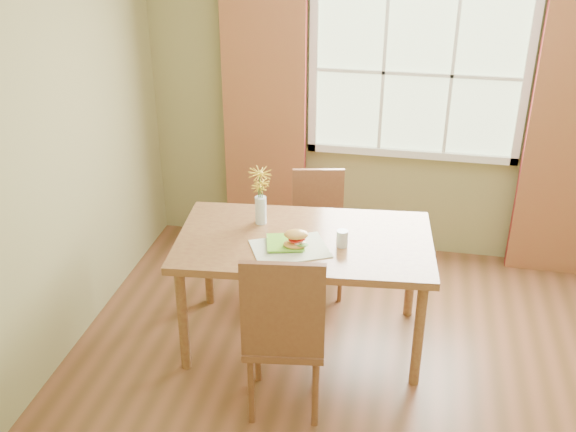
{
  "coord_description": "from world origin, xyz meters",
  "views": [
    {
      "loc": [
        0.01,
        -3.15,
        2.82
      ],
      "look_at": [
        -0.7,
        0.45,
        0.95
      ],
      "focal_mm": 42.0,
      "sensor_mm": 36.0,
      "label": 1
    }
  ],
  "objects_px": {
    "chair_near": "(284,330)",
    "chair_far": "(318,227)",
    "croissant_sandwich": "(296,239)",
    "flower_vase": "(260,191)",
    "dining_table": "(304,249)",
    "water_glass": "(342,239)"
  },
  "relations": [
    {
      "from": "dining_table",
      "to": "flower_vase",
      "type": "relative_size",
      "value": 4.39
    },
    {
      "from": "water_glass",
      "to": "flower_vase",
      "type": "distance_m",
      "value": 0.62
    },
    {
      "from": "flower_vase",
      "to": "chair_near",
      "type": "bearing_deg",
      "value": -69.18
    },
    {
      "from": "croissant_sandwich",
      "to": "chair_near",
      "type": "bearing_deg",
      "value": -96.77
    },
    {
      "from": "chair_far",
      "to": "flower_vase",
      "type": "height_order",
      "value": "flower_vase"
    },
    {
      "from": "chair_far",
      "to": "croissant_sandwich",
      "type": "height_order",
      "value": "same"
    },
    {
      "from": "chair_near",
      "to": "chair_far",
      "type": "height_order",
      "value": "chair_near"
    },
    {
      "from": "croissant_sandwich",
      "to": "flower_vase",
      "type": "bearing_deg",
      "value": 122.82
    },
    {
      "from": "chair_far",
      "to": "water_glass",
      "type": "relative_size",
      "value": 8.56
    },
    {
      "from": "dining_table",
      "to": "chair_far",
      "type": "height_order",
      "value": "chair_far"
    },
    {
      "from": "chair_far",
      "to": "flower_vase",
      "type": "xyz_separation_m",
      "value": [
        -0.3,
        -0.54,
        0.51
      ]
    },
    {
      "from": "flower_vase",
      "to": "dining_table",
      "type": "bearing_deg",
      "value": -25.72
    },
    {
      "from": "chair_near",
      "to": "water_glass",
      "type": "distance_m",
      "value": 0.74
    },
    {
      "from": "chair_near",
      "to": "flower_vase",
      "type": "xyz_separation_m",
      "value": [
        -0.33,
        0.87,
        0.42
      ]
    },
    {
      "from": "chair_far",
      "to": "croissant_sandwich",
      "type": "xyz_separation_m",
      "value": [
        -0.01,
        -0.85,
        0.35
      ]
    },
    {
      "from": "chair_near",
      "to": "croissant_sandwich",
      "type": "xyz_separation_m",
      "value": [
        -0.04,
        0.56,
        0.26
      ]
    },
    {
      "from": "croissant_sandwich",
      "to": "flower_vase",
      "type": "distance_m",
      "value": 0.45
    },
    {
      "from": "croissant_sandwich",
      "to": "water_glass",
      "type": "bearing_deg",
      "value": 9.31
    },
    {
      "from": "flower_vase",
      "to": "chair_far",
      "type": "bearing_deg",
      "value": 61.09
    },
    {
      "from": "dining_table",
      "to": "flower_vase",
      "type": "xyz_separation_m",
      "value": [
        -0.32,
        0.15,
        0.31
      ]
    },
    {
      "from": "water_glass",
      "to": "croissant_sandwich",
      "type": "bearing_deg",
      "value": -159.93
    },
    {
      "from": "dining_table",
      "to": "flower_vase",
      "type": "distance_m",
      "value": 0.47
    }
  ]
}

